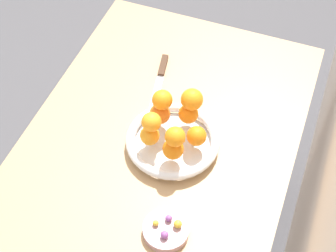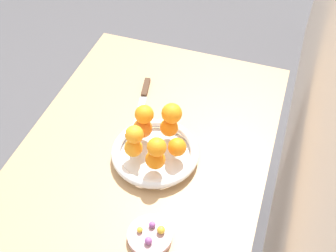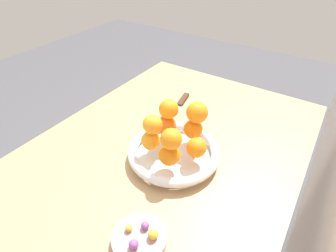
{
  "view_description": "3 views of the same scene",
  "coord_description": "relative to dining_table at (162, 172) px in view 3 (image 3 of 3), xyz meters",
  "views": [
    {
      "loc": [
        0.82,
        0.33,
        1.92
      ],
      "look_at": [
        0.01,
        0.03,
        0.84
      ],
      "focal_mm": 55.0,
      "sensor_mm": 36.0,
      "label": 1
    },
    {
      "loc": [
        0.75,
        0.34,
        1.75
      ],
      "look_at": [
        -0.03,
        0.07,
        0.86
      ],
      "focal_mm": 45.0,
      "sensor_mm": 36.0,
      "label": 2
    },
    {
      "loc": [
        0.47,
        0.34,
        1.28
      ],
      "look_at": [
        0.03,
        0.04,
        0.88
      ],
      "focal_mm": 28.0,
      "sensor_mm": 36.0,
      "label": 3
    }
  ],
  "objects": [
    {
      "name": "dining_table",
      "position": [
        0.0,
        0.0,
        0.0
      ],
      "size": [
        1.1,
        0.76,
        0.74
      ],
      "color": "tan",
      "rests_on": "ground_plane"
    },
    {
      "name": "candy_ball_1",
      "position": [
        0.24,
        0.15,
        0.12
      ],
      "size": [
        0.02,
        0.02,
        0.02
      ],
      "primitive_type": "sphere",
      "color": "gold",
      "rests_on": "candy_dish"
    },
    {
      "name": "orange_8",
      "position": [
        0.03,
        -0.01,
        0.21
      ],
      "size": [
        0.05,
        0.05,
        0.05
      ],
      "primitive_type": "sphere",
      "color": "orange",
      "rests_on": "orange_0"
    },
    {
      "name": "candy_ball_0",
      "position": [
        0.26,
        0.09,
        0.12
      ],
      "size": [
        0.02,
        0.02,
        0.02
      ],
      "primitive_type": "sphere",
      "color": "gold",
      "rests_on": "candy_dish"
    },
    {
      "name": "orange_7",
      "position": [
        -0.05,
        -0.01,
        0.22
      ],
      "size": [
        0.06,
        0.06,
        0.06
      ],
      "primitive_type": "sphere",
      "color": "orange",
      "rests_on": "orange_4"
    },
    {
      "name": "orange_0",
      "position": [
        0.04,
        -0.01,
        0.16
      ],
      "size": [
        0.05,
        0.05,
        0.05
      ],
      "primitive_type": "sphere",
      "color": "orange",
      "rests_on": "fruit_bowl"
    },
    {
      "name": "orange_2",
      "position": [
        -0.01,
        0.11,
        0.16
      ],
      "size": [
        0.06,
        0.06,
        0.06
      ],
      "primitive_type": "sphere",
      "color": "orange",
      "rests_on": "fruit_bowl"
    },
    {
      "name": "orange_6",
      "position": [
        -0.08,
        0.07,
        0.22
      ],
      "size": [
        0.06,
        0.06,
        0.06
      ],
      "primitive_type": "sphere",
      "color": "orange",
      "rests_on": "orange_3"
    },
    {
      "name": "orange_5",
      "position": [
        0.06,
        0.07,
        0.21
      ],
      "size": [
        0.06,
        0.06,
        0.06
      ],
      "primitive_type": "sphere",
      "color": "orange",
      "rests_on": "orange_1"
    },
    {
      "name": "knife",
      "position": [
        -0.22,
        -0.08,
        0.09
      ],
      "size": [
        0.26,
        0.07,
        0.01
      ],
      "color": "#3F2819",
      "rests_on": "dining_table"
    },
    {
      "name": "fruit_bowl",
      "position": [
        -0.0,
        0.04,
        0.11
      ],
      "size": [
        0.27,
        0.27,
        0.04
      ],
      "color": "silver",
      "rests_on": "dining_table"
    },
    {
      "name": "candy_ball_2",
      "position": [
        0.28,
        0.13,
        0.12
      ],
      "size": [
        0.02,
        0.02,
        0.02
      ],
      "primitive_type": "sphere",
      "color": "#8C4C99",
      "rests_on": "candy_dish"
    },
    {
      "name": "orange_1",
      "position": [
        0.06,
        0.06,
        0.16
      ],
      "size": [
        0.06,
        0.06,
        0.06
      ],
      "primitive_type": "sphere",
      "color": "orange",
      "rests_on": "fruit_bowl"
    },
    {
      "name": "orange_3",
      "position": [
        -0.07,
        0.06,
        0.16
      ],
      "size": [
        0.06,
        0.06,
        0.06
      ],
      "primitive_type": "sphere",
      "color": "orange",
      "rests_on": "fruit_bowl"
    },
    {
      "name": "candy_dish",
      "position": [
        0.26,
        0.12,
        0.1
      ],
      "size": [
        0.12,
        0.12,
        0.02
      ],
      "primitive_type": "cylinder",
      "color": "#B28C99",
      "rests_on": "dining_table"
    },
    {
      "name": "orange_4",
      "position": [
        -0.04,
        -0.01,
        0.16
      ],
      "size": [
        0.06,
        0.06,
        0.06
      ],
      "primitive_type": "sphere",
      "color": "orange",
      "rests_on": "fruit_bowl"
    },
    {
      "name": "candy_ball_3",
      "position": [
        0.24,
        0.12,
        0.12
      ],
      "size": [
        0.02,
        0.02,
        0.02
      ],
      "primitive_type": "sphere",
      "color": "#8C4C99",
      "rests_on": "candy_dish"
    }
  ]
}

